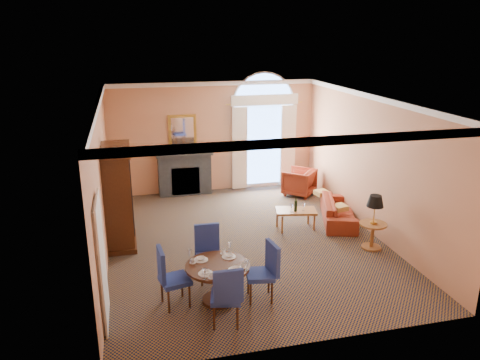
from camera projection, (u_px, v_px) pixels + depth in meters
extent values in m
plane|color=#101934|center=(245.00, 241.00, 10.59)|extent=(7.50, 7.50, 0.00)
cube|color=tan|center=(213.00, 137.00, 13.58)|extent=(6.00, 0.04, 3.20)
cube|color=tan|center=(102.00, 184.00, 9.43)|extent=(0.04, 7.50, 3.20)
cube|color=tan|center=(371.00, 165.00, 10.79)|extent=(0.04, 7.50, 3.20)
cube|color=silver|center=(246.00, 99.00, 9.62)|extent=(6.00, 7.50, 0.04)
cube|color=white|center=(246.00, 102.00, 9.64)|extent=(6.00, 7.50, 0.12)
cube|color=white|center=(102.00, 264.00, 7.39)|extent=(0.08, 0.90, 2.06)
cube|color=#33383C|center=(185.00, 174.00, 13.49)|extent=(1.50, 0.40, 1.20)
cube|color=#33383C|center=(184.00, 153.00, 13.27)|extent=(1.60, 0.46, 0.08)
cube|color=gold|center=(182.00, 132.00, 13.28)|extent=(0.80, 0.04, 1.00)
cube|color=white|center=(183.00, 132.00, 13.27)|extent=(0.64, 0.02, 0.84)
cube|color=white|center=(263.00, 146.00, 14.00)|extent=(1.90, 0.04, 2.50)
cube|color=#8EB4ED|center=(263.00, 146.00, 13.99)|extent=(1.70, 0.02, 2.30)
cylinder|color=white|center=(264.00, 105.00, 13.62)|extent=(1.90, 0.04, 1.90)
cube|color=beige|center=(240.00, 149.00, 13.72)|extent=(0.45, 0.06, 2.45)
cube|color=beige|center=(288.00, 146.00, 14.06)|extent=(0.45, 0.06, 2.45)
cube|color=beige|center=(265.00, 100.00, 13.47)|extent=(2.00, 0.08, 0.30)
cube|color=#341A0B|center=(118.00, 200.00, 10.12)|extent=(0.57, 1.04, 2.09)
cube|color=#341A0B|center=(114.00, 150.00, 9.77)|extent=(0.65, 1.15, 0.17)
cube|color=#341A0B|center=(122.00, 242.00, 10.42)|extent=(0.65, 1.15, 0.10)
cylinder|color=#341A0B|center=(218.00, 266.00, 8.03)|extent=(1.12, 1.12, 0.05)
cylinder|color=#341A0B|center=(218.00, 284.00, 8.14)|extent=(0.15, 0.15, 0.66)
cylinder|color=#341A0B|center=(218.00, 300.00, 8.23)|extent=(0.56, 0.56, 0.06)
cylinder|color=white|center=(229.00, 257.00, 8.31)|extent=(0.25, 0.25, 0.01)
imported|color=white|center=(229.00, 255.00, 8.30)|extent=(0.15, 0.15, 0.04)
imported|color=white|center=(223.00, 251.00, 8.43)|extent=(0.09, 0.09, 0.07)
cylinder|color=white|center=(201.00, 260.00, 8.20)|extent=(0.25, 0.25, 0.01)
imported|color=white|center=(201.00, 259.00, 8.19)|extent=(0.15, 0.15, 0.04)
imported|color=white|center=(193.00, 261.00, 8.09)|extent=(0.09, 0.09, 0.07)
cylinder|color=white|center=(206.00, 274.00, 7.73)|extent=(0.25, 0.25, 0.01)
imported|color=white|center=(206.00, 272.00, 7.73)|extent=(0.15, 0.15, 0.04)
imported|color=white|center=(211.00, 276.00, 7.59)|extent=(0.09, 0.09, 0.07)
cylinder|color=white|center=(235.00, 270.00, 7.85)|extent=(0.25, 0.25, 0.01)
imported|color=white|center=(235.00, 269.00, 7.84)|extent=(0.15, 0.15, 0.04)
imported|color=white|center=(243.00, 265.00, 7.93)|extent=(0.09, 0.09, 0.07)
cube|color=navy|center=(209.00, 257.00, 8.80)|extent=(0.49, 0.49, 0.08)
cube|color=navy|center=(207.00, 238.00, 8.91)|extent=(0.48, 0.08, 0.57)
cylinder|color=#341A0B|center=(217.00, 264.00, 9.10)|extent=(0.04, 0.04, 0.43)
cylinder|color=#341A0B|center=(198.00, 266.00, 9.00)|extent=(0.04, 0.04, 0.43)
cylinder|color=#341A0B|center=(221.00, 273.00, 8.76)|extent=(0.04, 0.04, 0.43)
cylinder|color=#341A0B|center=(202.00, 276.00, 8.66)|extent=(0.04, 0.04, 0.43)
cube|color=navy|center=(226.00, 297.00, 7.48)|extent=(0.57, 0.57, 0.08)
cube|color=navy|center=(228.00, 287.00, 7.19)|extent=(0.47, 0.07, 0.57)
cylinder|color=#341A0B|center=(214.00, 318.00, 7.38)|extent=(0.04, 0.04, 0.43)
cylinder|color=#341A0B|center=(237.00, 318.00, 7.39)|extent=(0.04, 0.04, 0.43)
cylinder|color=#341A0B|center=(215.00, 305.00, 7.74)|extent=(0.04, 0.04, 0.43)
cylinder|color=#341A0B|center=(237.00, 305.00, 7.74)|extent=(0.04, 0.04, 0.43)
cube|color=navy|center=(260.00, 275.00, 8.17)|extent=(0.54, 0.54, 0.08)
cube|color=navy|center=(273.00, 258.00, 8.10)|extent=(0.13, 0.48, 0.57)
cylinder|color=#341A0B|center=(272.00, 293.00, 8.09)|extent=(0.04, 0.04, 0.43)
cylinder|color=#341A0B|center=(269.00, 282.00, 8.44)|extent=(0.04, 0.04, 0.43)
cylinder|color=#341A0B|center=(251.00, 294.00, 8.06)|extent=(0.04, 0.04, 0.43)
cylinder|color=#341A0B|center=(248.00, 283.00, 8.41)|extent=(0.04, 0.04, 0.43)
cube|color=navy|center=(175.00, 280.00, 7.99)|extent=(0.57, 0.57, 0.08)
cube|color=navy|center=(161.00, 265.00, 7.87)|extent=(0.12, 0.48, 0.57)
cylinder|color=#341A0B|center=(162.00, 291.00, 8.15)|extent=(0.04, 0.04, 0.43)
cylinder|color=#341A0B|center=(169.00, 301.00, 7.83)|extent=(0.04, 0.04, 0.43)
cylinder|color=#341A0B|center=(182.00, 286.00, 8.31)|extent=(0.04, 0.04, 0.43)
cylinder|color=#341A0B|center=(190.00, 296.00, 7.99)|extent=(0.04, 0.04, 0.43)
imported|color=maroon|center=(339.00, 211.00, 11.63)|extent=(1.33, 2.05, 0.56)
imported|color=maroon|center=(299.00, 182.00, 13.51)|extent=(1.16, 1.16, 0.76)
cube|color=#955B2C|center=(296.00, 211.00, 11.13)|extent=(1.04, 0.73, 0.05)
cylinder|color=#955B2C|center=(282.00, 225.00, 10.94)|extent=(0.05, 0.05, 0.42)
cylinder|color=#955B2C|center=(314.00, 222.00, 11.12)|extent=(0.05, 0.05, 0.42)
cylinder|color=#955B2C|center=(277.00, 219.00, 11.29)|extent=(0.05, 0.05, 0.42)
cylinder|color=#955B2C|center=(308.00, 216.00, 11.47)|extent=(0.05, 0.05, 0.42)
cylinder|color=#955B2C|center=(373.00, 224.00, 10.09)|extent=(0.58, 0.58, 0.04)
cylinder|color=#955B2C|center=(372.00, 236.00, 10.18)|extent=(0.08, 0.08, 0.54)
cylinder|color=#955B2C|center=(371.00, 247.00, 10.26)|extent=(0.43, 0.43, 0.04)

